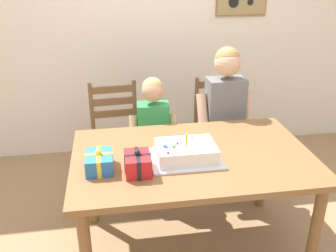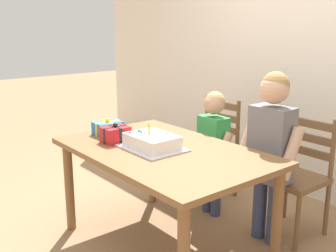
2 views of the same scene
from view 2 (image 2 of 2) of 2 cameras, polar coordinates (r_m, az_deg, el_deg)
The scene contains 10 objects.
ground_plane at distance 3.19m, azimuth -0.56°, elevation -16.21°, with size 20.00×20.00×0.00m, color #997551.
back_wall at distance 4.01m, azimuth 18.57°, elevation 8.99°, with size 6.40×0.11×2.60m.
dining_table at distance 2.91m, azimuth -0.59°, elevation -4.92°, with size 1.52×0.97×0.75m.
birthday_cake at distance 2.88m, azimuth -2.21°, elevation -2.24°, with size 0.44×0.34×0.19m.
gift_box_red_large at distance 3.06m, azimuth -7.25°, elevation -1.15°, with size 0.15×0.20×0.15m.
gift_box_beside_cake at distance 3.28m, azimuth -8.29°, elevation -0.28°, with size 0.16×0.21×0.14m.
chair_left at distance 3.89m, azimuth 5.94°, elevation -3.00°, with size 0.45×0.45×0.92m.
chair_right at distance 3.34m, azimuth 17.32°, elevation -6.55°, with size 0.43×0.43×0.92m.
child_older at distance 3.06m, azimuth 14.02°, elevation -2.07°, with size 0.47×0.27×1.28m.
child_younger at distance 3.46m, azimuth 6.22°, elevation -2.10°, with size 0.39×0.23×1.07m.
Camera 2 is at (2.16, -1.71, 1.61)m, focal length 44.22 mm.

